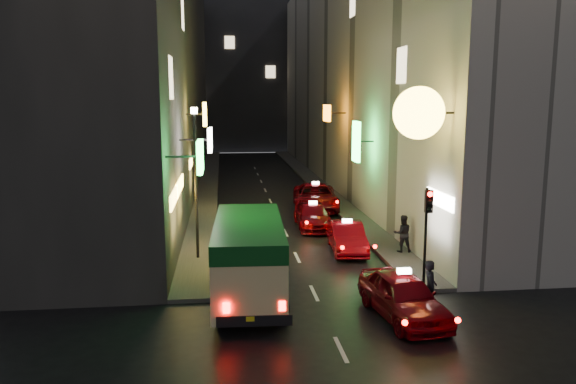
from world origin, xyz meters
name	(u,v)px	position (x,y,z in m)	size (l,w,h in m)	color
building_left	(156,68)	(-8.00, 33.99, 9.00)	(7.45, 52.00, 18.00)	#373432
building_right	(363,69)	(8.00, 33.99, 9.00)	(8.18, 52.00, 18.00)	#AAA79C
building_far	(245,66)	(0.00, 66.00, 11.00)	(30.00, 10.00, 22.00)	#2F2F34
sidewalk_left	(209,184)	(-4.25, 34.00, 0.07)	(1.50, 52.00, 0.15)	#4B4845
sidewalk_right	(315,182)	(4.25, 34.00, 0.07)	(1.50, 52.00, 0.15)	#4B4845
minibus	(249,251)	(-2.29, 8.08, 1.72)	(2.47, 6.40, 2.72)	beige
taxi_near	(403,292)	(2.37, 5.98, 0.83)	(2.81, 5.45, 1.83)	#68030B
taxi_second	(347,235)	(2.32, 13.69, 0.76)	(2.31, 4.93, 1.70)	#68030B
taxi_third	(313,214)	(1.57, 18.49, 0.73)	(1.97, 4.63, 1.63)	#68030B
taxi_far	(316,195)	(2.50, 23.29, 0.91)	(2.90, 5.94, 1.99)	#68030B
pedestrian_crossing	(430,284)	(3.30, 6.18, 0.99)	(0.65, 0.42, 1.99)	black
pedestrian_sidewalk	(403,231)	(4.58, 12.86, 1.07)	(0.69, 0.43, 1.84)	black
traffic_light	(428,216)	(4.00, 8.47, 2.69)	(0.26, 0.43, 3.50)	black
lamp_post	(196,173)	(-4.20, 13.00, 3.72)	(0.28, 0.28, 6.22)	black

